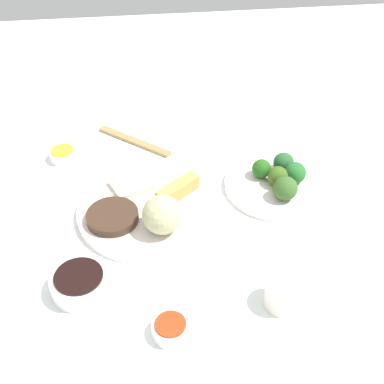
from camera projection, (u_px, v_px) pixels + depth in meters
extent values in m
cube|color=white|center=(173.00, 224.00, 1.03)|extent=(2.20, 2.20, 0.02)
cylinder|color=white|center=(147.00, 210.00, 1.04)|extent=(0.28, 0.28, 0.02)
sphere|color=#BCB884|center=(162.00, 215.00, 0.96)|extent=(0.08, 0.08, 0.08)
cube|color=#D8964B|center=(178.00, 190.00, 1.05)|extent=(0.10, 0.09, 0.03)
cube|color=beige|center=(131.00, 185.00, 1.08)|extent=(0.10, 0.09, 0.01)
cylinder|color=#3D291C|center=(113.00, 216.00, 1.00)|extent=(0.10, 0.10, 0.02)
cylinder|color=white|center=(275.00, 186.00, 1.10)|extent=(0.22, 0.22, 0.01)
sphere|color=#3C5D1C|center=(278.00, 176.00, 1.08)|extent=(0.04, 0.04, 0.04)
sphere|color=#24682B|center=(295.00, 173.00, 1.08)|extent=(0.05, 0.05, 0.05)
sphere|color=#265A2C|center=(284.00, 163.00, 1.11)|extent=(0.05, 0.05, 0.05)
sphere|color=#235E19|center=(262.00, 169.00, 1.10)|extent=(0.04, 0.04, 0.04)
sphere|color=#355D25|center=(285.00, 188.00, 1.04)|extent=(0.05, 0.05, 0.05)
cylinder|color=white|center=(80.00, 283.00, 0.88)|extent=(0.10, 0.10, 0.03)
cylinder|color=black|center=(78.00, 276.00, 0.87)|extent=(0.08, 0.08, 0.00)
cylinder|color=white|center=(171.00, 329.00, 0.82)|extent=(0.06, 0.06, 0.02)
cylinder|color=red|center=(170.00, 324.00, 0.81)|extent=(0.05, 0.05, 0.00)
cylinder|color=white|center=(63.00, 155.00, 1.18)|extent=(0.06, 0.06, 0.02)
cylinder|color=gold|center=(62.00, 150.00, 1.17)|extent=(0.05, 0.05, 0.00)
cylinder|color=white|center=(283.00, 294.00, 0.85)|extent=(0.06, 0.06, 0.05)
cube|color=#9B7A4A|center=(134.00, 141.00, 1.23)|extent=(0.17, 0.15, 0.01)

